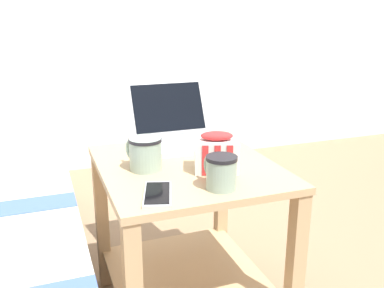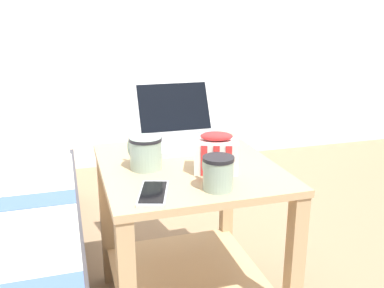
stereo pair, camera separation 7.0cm
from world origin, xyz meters
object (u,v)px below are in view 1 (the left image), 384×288
snack_bag (216,153)px  cell_phone (157,194)px  mug_front_right (221,170)px  laptop (177,132)px  mug_front_left (145,152)px

snack_bag → cell_phone: bearing=-150.5°
mug_front_right → snack_bag: bearing=71.5°
snack_bag → cell_phone: size_ratio=0.89×
laptop → cell_phone: laptop is taller
mug_front_left → cell_phone: (-0.02, -0.20, -0.05)m
laptop → mug_front_left: laptop is taller
mug_front_left → snack_bag: size_ratio=0.88×
mug_front_right → cell_phone: bearing=177.3°
laptop → snack_bag: bearing=-85.7°
mug_front_left → mug_front_right: (0.16, -0.21, -0.00)m
mug_front_left → mug_front_right: bearing=-53.5°
snack_bag → mug_front_right: bearing=-108.5°
mug_front_right → laptop: bearing=87.3°
laptop → mug_front_right: size_ratio=2.50×
laptop → mug_front_left: size_ratio=2.32×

